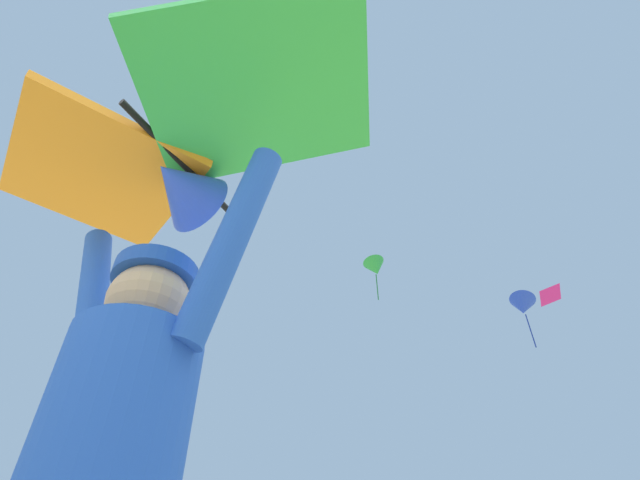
% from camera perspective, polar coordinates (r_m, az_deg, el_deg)
% --- Properties ---
extents(held_stunt_kite, '(1.58, 1.03, 0.39)m').
position_cam_1_polar(held_stunt_kite, '(1.90, -15.53, 9.36)').
color(held_stunt_kite, black).
extents(distant_kite_blue_far_center, '(2.00, 2.02, 3.21)m').
position_cam_1_polar(distant_kite_blue_far_center, '(29.57, 21.25, -6.75)').
color(distant_kite_blue_far_center, blue).
extents(distant_kite_magenta_high_right, '(1.19, 1.21, 0.42)m').
position_cam_1_polar(distant_kite_magenta_high_right, '(22.77, 23.74, -5.48)').
color(distant_kite_magenta_high_right, '#DB2393').
extents(distant_kite_green_high_left, '(1.37, 1.27, 2.10)m').
position_cam_1_polar(distant_kite_green_high_left, '(22.00, 6.06, -3.06)').
color(distant_kite_green_high_left, green).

